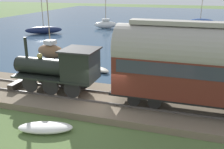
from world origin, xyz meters
The scene contains 14 objects.
ground_plane centered at (0.00, 0.00, 0.00)m, with size 200.00×200.00×0.00m, color #516B38.
harbor_water centered at (43.48, 0.00, 0.00)m, with size 80.00×80.00×0.01m.
rail_embankment centered at (0.68, 0.00, 0.20)m, with size 5.00×56.00×0.52m.
steam_locomotive centered at (0.68, 3.27, 2.19)m, with size 2.17×6.06×3.45m.
passenger_coach centered at (0.68, -4.91, 3.16)m, with size 2.61×9.47×4.85m.
sailboat_white centered at (31.17, 10.82, 0.70)m, with size 2.79×4.21×7.70m.
sailboat_yellow centered at (33.11, -9.01, 0.46)m, with size 2.03×5.60×6.05m.
sailboat_brown centered at (9.59, 9.43, 0.82)m, with size 2.15×3.46×7.59m.
sailboat_blue centered at (39.56, -5.34, 0.72)m, with size 3.61×5.62×9.34m.
sailboat_navy centered at (22.58, 18.24, 0.61)m, with size 4.22×5.56×8.55m.
rowboat_far_out centered at (6.65, -3.96, 0.22)m, with size 1.60×2.91×0.42m.
rowboat_mid_harbor centered at (6.91, 3.02, 0.19)m, with size 1.81×2.21×0.36m.
rowboat_near_shore centered at (12.23, 2.68, 0.25)m, with size 1.83×2.27×0.49m.
beached_dinghy centered at (-3.37, 2.27, 0.22)m, with size 1.88×3.00×0.44m.
Camera 1 is at (-13.61, -4.56, 7.05)m, focal length 42.00 mm.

